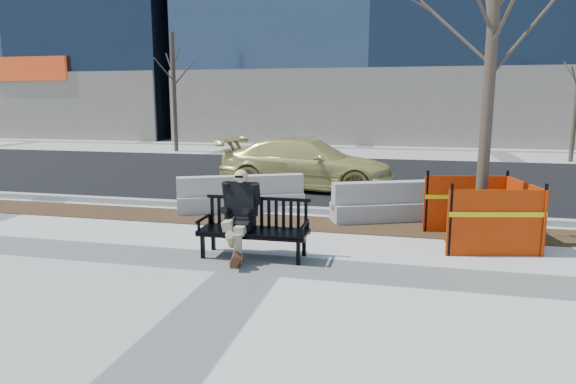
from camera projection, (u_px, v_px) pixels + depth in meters
name	position (u px, v px, depth m)	size (l,w,h in m)	color
ground	(257.00, 264.00, 7.48)	(120.00, 120.00, 0.00)	beige
mulch_strip	(295.00, 223.00, 9.97)	(40.00, 1.20, 0.02)	#47301C
asphalt_street	(337.00, 177.00, 15.91)	(60.00, 10.40, 0.01)	black
curb	(304.00, 210.00, 10.87)	(60.00, 0.25, 0.12)	#9E9B93
bench	(254.00, 257.00, 7.81)	(1.71, 0.61, 0.91)	black
seated_man	(240.00, 255.00, 7.90)	(0.58, 0.97, 1.36)	black
tree_fence	(478.00, 243.00, 8.57)	(2.28, 2.28, 5.69)	red
sedan	(307.00, 189.00, 13.76)	(1.92, 4.73, 1.37)	#CEC06A
jersey_barrier_left	(241.00, 211.00, 11.06)	(2.73, 0.55, 0.78)	#A7A59C
jersey_barrier_right	(400.00, 220.00, 10.22)	(2.78, 0.56, 0.80)	#99978F
far_tree_left	(176.00, 151.00, 23.79)	(2.15, 2.15, 5.81)	#4A3C30
far_tree_right	(570.00, 162.00, 19.82)	(1.84, 1.84, 4.96)	#4D4231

